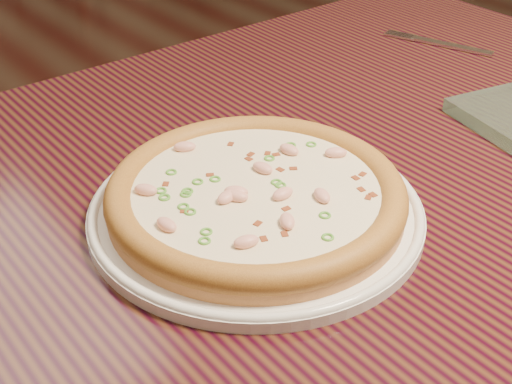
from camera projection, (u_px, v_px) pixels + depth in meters
hero_table at (308, 230)px, 0.87m from camera, size 1.20×0.80×0.75m
plate at (256, 210)px, 0.72m from camera, size 0.34×0.34×0.02m
pizza at (256, 194)px, 0.71m from camera, size 0.30×0.30×0.03m
fork at (442, 44)px, 1.12m from camera, size 0.08×0.17×0.00m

